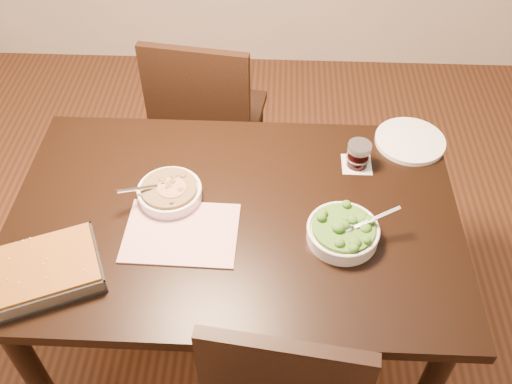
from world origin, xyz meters
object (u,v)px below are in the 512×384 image
Objects in this scene: chair_far at (206,116)px; wine_tumbler at (358,154)px; table at (235,233)px; broccoli_bowl at (343,232)px; baking_dish at (43,271)px; stew_bowl at (170,192)px; dinner_plate at (410,141)px.

wine_tumbler is at bearing 145.90° from chair_far.
chair_far is (-0.18, 0.77, -0.14)m from table.
broccoli_bowl is 0.86m from baking_dish.
stew_bowl is 0.63m from wine_tumbler.
broccoli_bowl reaches higher than table.
wine_tumbler is (0.07, 0.32, 0.02)m from broccoli_bowl.
table is at bearing 111.47° from chair_far.
table is 1.52× the size of chair_far.
stew_bowl is at bearing 165.48° from broccoli_bowl.
chair_far is (0.03, 0.71, -0.26)m from stew_bowl.
chair_far is at bearing 137.73° from wine_tumbler.
table is 0.80m from chair_far.
chair_far is at bearing 152.34° from dinner_plate.
dinner_plate is 0.26× the size of chair_far.
broccoli_bowl is at bearing -14.52° from stew_bowl.
baking_dish is (-0.31, -0.32, -0.00)m from stew_bowl.
baking_dish is 1.11m from chair_far.
table is 6.59× the size of stew_bowl.
dinner_plate is (0.59, 0.36, 0.10)m from table.
dinner_plate is (0.80, 0.30, -0.02)m from stew_bowl.
broccoli_bowl is at bearing 129.26° from chair_far.
wine_tumbler is at bearing 16.74° from stew_bowl.
table is 0.25m from stew_bowl.
dinner_plate reaches higher than table.
wine_tumbler reaches higher than baking_dish.
stew_bowl is 0.89× the size of broccoli_bowl.
chair_far is (-0.77, 0.41, -0.24)m from dinner_plate.
chair_far reaches higher than baking_dish.
wine_tumbler reaches higher than table.
stew_bowl is 2.40× the size of wine_tumbler.
dinner_plate is at bearing 31.81° from wine_tumbler.
table is at bearing 3.07° from baking_dish.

